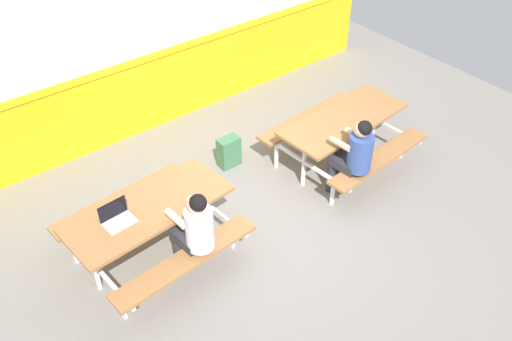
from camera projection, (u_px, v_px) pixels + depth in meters
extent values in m
cube|color=gray|center=(263.00, 210.00, 6.94)|extent=(10.00, 10.00, 0.02)
cube|color=yellow|center=(156.00, 91.00, 8.11)|extent=(8.00, 0.12, 1.10)
cube|color=yellow|center=(154.00, 56.00, 7.70)|extent=(8.00, 0.03, 0.10)
cube|color=silver|center=(145.00, 3.00, 7.26)|extent=(6.72, 0.12, 1.40)
cube|color=#9E6B3D|center=(148.00, 209.00, 5.90)|extent=(1.86, 0.87, 0.04)
cube|color=#9E6B3D|center=(186.00, 260.00, 5.71)|extent=(1.74, 0.40, 0.04)
cube|color=#9E6B3D|center=(121.00, 200.00, 6.44)|extent=(1.74, 0.40, 0.04)
cube|color=white|center=(94.00, 267.00, 5.75)|extent=(0.04, 0.04, 0.70)
cube|color=white|center=(94.00, 264.00, 5.72)|extent=(0.15, 1.55, 0.04)
cube|color=white|center=(122.00, 305.00, 5.55)|extent=(0.04, 0.04, 0.41)
cube|color=white|center=(74.00, 250.00, 6.13)|extent=(0.04, 0.04, 0.41)
cube|color=white|center=(204.00, 203.00, 6.51)|extent=(0.04, 0.04, 0.70)
cube|color=white|center=(203.00, 201.00, 6.48)|extent=(0.15, 1.55, 0.04)
cube|color=white|center=(232.00, 235.00, 6.31)|extent=(0.04, 0.04, 0.41)
cube|color=white|center=(179.00, 192.00, 6.89)|extent=(0.04, 0.04, 0.41)
cube|color=#9E6B3D|center=(344.00, 119.00, 7.23)|extent=(1.86, 0.87, 0.04)
cube|color=#9E6B3D|center=(379.00, 158.00, 7.05)|extent=(1.74, 0.40, 0.04)
cube|color=#9E6B3D|center=(307.00, 118.00, 7.78)|extent=(1.74, 0.40, 0.04)
cube|color=white|center=(304.00, 164.00, 7.09)|extent=(0.04, 0.04, 0.70)
cube|color=white|center=(304.00, 162.00, 7.06)|extent=(0.15, 1.55, 0.04)
cube|color=white|center=(333.00, 192.00, 6.89)|extent=(0.04, 0.04, 0.41)
cube|color=white|center=(276.00, 155.00, 7.47)|extent=(0.04, 0.04, 0.41)
cube|color=white|center=(375.00, 122.00, 7.85)|extent=(0.04, 0.04, 0.70)
cube|color=white|center=(375.00, 119.00, 7.82)|extent=(0.15, 1.55, 0.04)
cube|color=white|center=(402.00, 146.00, 7.65)|extent=(0.04, 0.04, 0.41)
cube|color=white|center=(346.00, 116.00, 8.23)|extent=(0.04, 0.04, 0.41)
cylinder|color=#2D2D38|center=(178.00, 251.00, 6.09)|extent=(0.11, 0.11, 0.45)
cylinder|color=#2D2D38|center=(191.00, 243.00, 6.18)|extent=(0.11, 0.11, 0.45)
cube|color=#2D2D38|center=(191.00, 236.00, 5.87)|extent=(0.33, 0.40, 0.12)
cylinder|color=silver|center=(200.00, 229.00, 5.62)|extent=(0.30, 0.30, 0.48)
cylinder|color=beige|center=(176.00, 219.00, 5.60)|extent=(0.10, 0.30, 0.08)
cylinder|color=beige|center=(198.00, 206.00, 5.75)|extent=(0.10, 0.30, 0.08)
sphere|color=beige|center=(196.00, 204.00, 5.42)|extent=(0.20, 0.20, 0.20)
sphere|color=black|center=(198.00, 203.00, 5.38)|extent=(0.18, 0.18, 0.18)
cylinder|color=#2D2D38|center=(331.00, 177.00, 7.08)|extent=(0.11, 0.11, 0.45)
cylinder|color=#2D2D38|center=(340.00, 171.00, 7.18)|extent=(0.11, 0.11, 0.45)
cube|color=#2D2D38|center=(347.00, 162.00, 6.87)|extent=(0.33, 0.40, 0.12)
cylinder|color=#334C8C|center=(360.00, 153.00, 6.62)|extent=(0.30, 0.30, 0.48)
cylinder|color=tan|center=(340.00, 144.00, 6.60)|extent=(0.10, 0.30, 0.08)
cylinder|color=tan|center=(355.00, 135.00, 6.74)|extent=(0.10, 0.30, 0.08)
sphere|color=tan|center=(362.00, 130.00, 6.42)|extent=(0.20, 0.20, 0.20)
sphere|color=black|center=(364.00, 128.00, 6.38)|extent=(0.18, 0.18, 0.18)
cube|color=silver|center=(120.00, 222.00, 5.70)|extent=(0.33, 0.24, 0.01)
cube|color=black|center=(112.00, 209.00, 5.69)|extent=(0.32, 0.03, 0.21)
cube|color=#3F724C|center=(229.00, 152.00, 7.51)|extent=(0.30, 0.18, 0.44)
cube|color=#3F724C|center=(224.00, 152.00, 7.62)|extent=(0.21, 0.04, 0.19)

